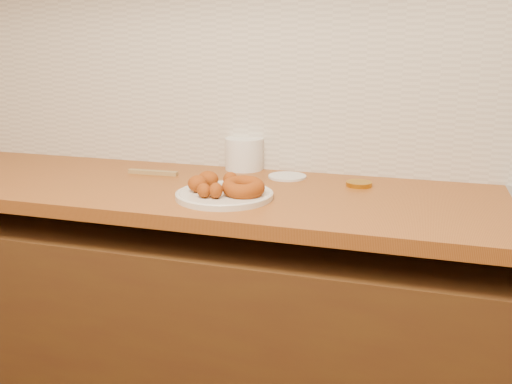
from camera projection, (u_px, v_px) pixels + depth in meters
The scene contains 11 objects.
wall_back at pixel (351, 36), 1.72m from camera, with size 4.00×0.02×2.70m, color #C5B299.
base_cabinet at pixel (323, 355), 1.69m from camera, with size 3.60×0.60×0.77m, color #4C3013.
butcher_block at pixel (129, 186), 1.74m from camera, with size 2.30×0.62×0.04m, color brown.
backsplash at pixel (348, 84), 1.75m from camera, with size 3.60×0.02×0.60m, color beige.
donut_plate at pixel (224, 195), 1.53m from camera, with size 0.28×0.28×0.02m, color beige.
ring_donut at pixel (243, 187), 1.51m from camera, with size 0.12×0.12×0.04m, color #933B0E.
fried_dough_chunks at pixel (209, 183), 1.54m from camera, with size 0.14×0.19×0.05m.
plastic_tub at pixel (244, 154), 1.89m from camera, with size 0.13×0.13×0.11m, color white.
tub_lid at pixel (287, 177), 1.77m from camera, with size 0.12×0.12×0.01m, color silver.
brass_jar_lid at pixel (359, 184), 1.67m from camera, with size 0.08×0.08×0.01m, color #B38517.
wooden_utensil at pixel (153, 172), 1.82m from camera, with size 0.18×0.02×0.01m, color olive.
Camera 1 is at (0.24, 0.20, 1.31)m, focal length 38.00 mm.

